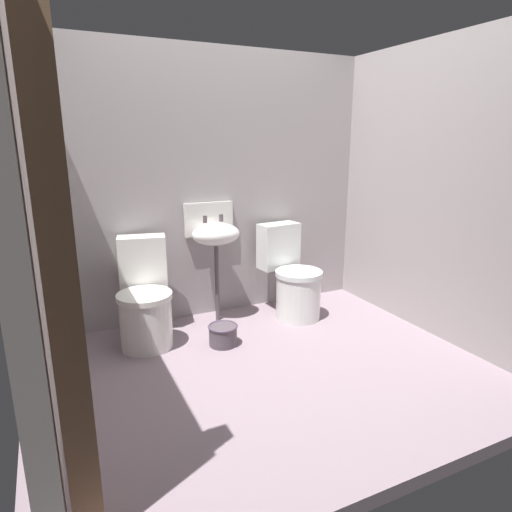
{
  "coord_description": "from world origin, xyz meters",
  "views": [
    {
      "loc": [
        -1.3,
        -2.46,
        1.51
      ],
      "look_at": [
        0.0,
        0.26,
        0.7
      ],
      "focal_mm": 31.03,
      "sensor_mm": 36.0,
      "label": 1
    }
  ],
  "objects": [
    {
      "name": "bucket",
      "position": [
        -0.21,
        0.39,
        0.08
      ],
      "size": [
        0.23,
        0.23,
        0.16
      ],
      "color": "#4F454C",
      "rests_on": "ground"
    },
    {
      "name": "wooden_door_post",
      "position": [
        -1.28,
        -0.9,
        1.11
      ],
      "size": [
        0.11,
        0.11,
        2.22
      ],
      "primitive_type": "cube",
      "color": "#A27753",
      "rests_on": "ground"
    },
    {
      "name": "toilet_left",
      "position": [
        -0.71,
        0.7,
        0.32
      ],
      "size": [
        0.49,
        0.65,
        0.78
      ],
      "rotation": [
        0.0,
        0.0,
        2.94
      ],
      "color": "silver",
      "rests_on": "ground"
    },
    {
      "name": "wall_right",
      "position": [
        1.41,
        0.1,
        1.11
      ],
      "size": [
        0.1,
        2.29,
        2.22
      ],
      "primitive_type": "cube",
      "color": "#A29999",
      "rests_on": "ground"
    },
    {
      "name": "sink",
      "position": [
        -0.08,
        0.88,
        0.75
      ],
      "size": [
        0.42,
        0.35,
        0.99
      ],
      "color": "#4F454C",
      "rests_on": "ground"
    },
    {
      "name": "toilet_right",
      "position": [
        0.55,
        0.69,
        0.32
      ],
      "size": [
        0.45,
        0.63,
        0.78
      ],
      "rotation": [
        0.0,
        0.0,
        3.27
      ],
      "color": "white",
      "rests_on": "ground"
    },
    {
      "name": "wall_back",
      "position": [
        0.0,
        1.1,
        1.11
      ],
      "size": [
        3.12,
        0.1,
        2.22
      ],
      "primitive_type": "cube",
      "color": "#9B9394",
      "rests_on": "ground"
    },
    {
      "name": "ground_plane",
      "position": [
        0.0,
        0.0,
        -0.04
      ],
      "size": [
        3.12,
        2.49,
        0.08
      ],
      "primitive_type": "cube",
      "color": "gray"
    },
    {
      "name": "wall_left",
      "position": [
        -1.41,
        0.1,
        1.11
      ],
      "size": [
        0.1,
        2.29,
        2.22
      ],
      "primitive_type": "cube",
      "color": "#9F9590",
      "rests_on": "ground"
    }
  ]
}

